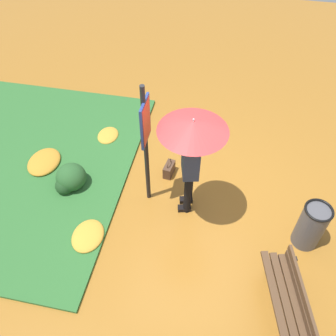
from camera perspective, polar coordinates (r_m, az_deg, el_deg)
The scene contains 11 objects.
ground_plane at distance 6.16m, azimuth 4.85°, elevation -6.60°, with size 18.00×18.00×0.00m, color #9E6623.
grass_verge at distance 7.28m, azimuth -22.02°, elevation 0.41°, with size 4.80×4.00×0.05m.
person_with_umbrella at distance 4.97m, azimuth 3.78°, elevation 3.92°, with size 0.96×0.96×2.04m.
info_sign_post at distance 5.25m, azimuth -3.55°, elevation 5.18°, with size 0.44×0.07×2.30m.
handbag at distance 6.55m, azimuth 0.17°, elevation -0.17°, with size 0.32×0.18×0.37m.
park_bench at distance 5.15m, azimuth 18.43°, elevation -19.90°, with size 1.42×0.68×0.75m.
trash_bin at distance 5.86m, azimuth 21.71°, elevation -8.49°, with size 0.42×0.42×0.83m.
shrub_cluster at distance 6.50m, azimuth -15.27°, elevation -1.64°, with size 0.58×0.52×0.47m.
leaf_pile_near_person at distance 7.13m, azimuth -19.02°, elevation 0.94°, with size 0.73×0.58×0.16m.
leaf_pile_by_bench at distance 7.39m, azimuth -9.47°, elevation 5.11°, with size 0.51×0.41×0.11m.
leaf_pile_far_path at distance 5.91m, azimuth -12.56°, elevation -10.43°, with size 0.62×0.50×0.14m.
Camera 1 is at (3.62, 0.21, 4.98)m, focal length 38.50 mm.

